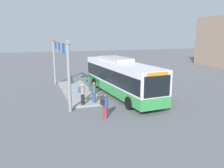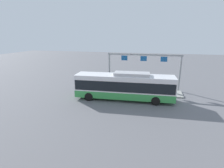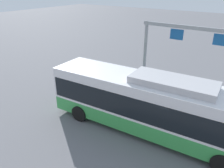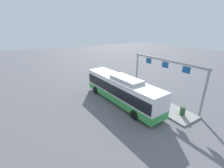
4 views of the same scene
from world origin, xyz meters
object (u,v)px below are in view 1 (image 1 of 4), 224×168
at_px(person_boarding, 105,106).
at_px(trash_bin, 70,80).
at_px(person_waiting_near, 82,94).
at_px(person_waiting_mid, 94,92).
at_px(bus_main, 120,76).

relative_size(person_boarding, trash_bin, 1.86).
relative_size(person_waiting_near, trash_bin, 1.86).
bearing_deg(person_waiting_near, person_waiting_mid, 30.25).
height_order(person_waiting_near, trash_bin, person_waiting_near).
height_order(person_boarding, person_waiting_mid, person_waiting_mid).
relative_size(person_boarding, person_waiting_near, 1.00).
bearing_deg(trash_bin, person_waiting_mid, 4.03).
height_order(person_boarding, person_waiting_near, person_waiting_near).
height_order(bus_main, person_waiting_near, bus_main).
height_order(bus_main, person_boarding, bus_main).
bearing_deg(person_boarding, person_waiting_mid, 69.60).
bearing_deg(person_boarding, trash_bin, 73.60).
bearing_deg(bus_main, person_boarding, -34.43).
xyz_separation_m(person_boarding, person_waiting_mid, (-3.30, 0.09, 0.16)).
bearing_deg(person_waiting_mid, person_boarding, -100.75).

